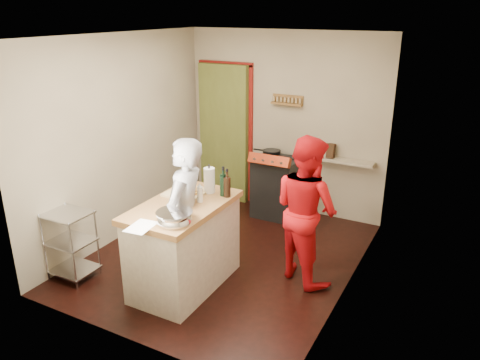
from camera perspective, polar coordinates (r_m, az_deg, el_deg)
name	(u,v)px	position (r m, az deg, el deg)	size (l,w,h in m)	color
floor	(225,256)	(5.83, -1.82, -9.25)	(3.50, 3.50, 0.00)	black
back_wall	(246,129)	(7.16, 0.70, 6.21)	(3.00, 0.44, 2.60)	tan
left_wall	(122,139)	(6.17, -14.20, 4.89)	(0.04, 3.50, 2.60)	tan
right_wall	(355,176)	(4.78, 13.83, 0.46)	(0.04, 3.50, 2.60)	tan
ceiling	(222,34)	(5.08, -2.16, 17.31)	(3.00, 3.50, 0.02)	white
stove	(276,186)	(6.77, 4.47, -0.74)	(0.60, 0.63, 1.00)	black
wire_shelving	(71,242)	(5.54, -19.96, -7.10)	(0.48, 0.40, 0.80)	silver
island	(184,244)	(5.07, -6.79, -7.70)	(0.76, 1.43, 1.28)	beige
person_stripe	(185,217)	(4.87, -6.71, -4.51)	(0.61, 0.40, 1.68)	#A2A3A7
person_red	(306,209)	(5.11, 8.07, -3.56)	(0.80, 0.62, 1.64)	red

